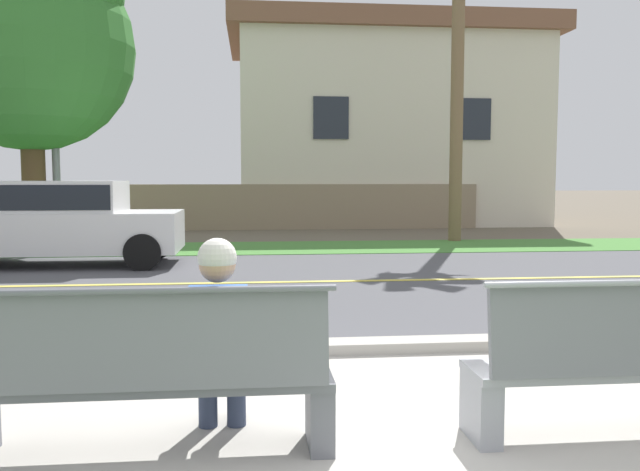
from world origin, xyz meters
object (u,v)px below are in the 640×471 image
object	(u,v)px
bench_left	(149,379)
streetlamp	(55,54)
seated_person_blue	(219,334)
shade_tree_left	(34,31)
car_white_near	(59,219)

from	to	relation	value
bench_left	streetlamp	size ratio (longest dim) A/B	0.28
seated_person_blue	streetlamp	distance (m)	12.18
bench_left	seated_person_blue	size ratio (longest dim) A/B	1.66
streetlamp	shade_tree_left	size ratio (longest dim) A/B	1.04
bench_left	streetlamp	world-z (taller)	streetlamp
seated_person_blue	shade_tree_left	xyz separation A→B (m)	(-4.24, 10.62, 3.94)
bench_left	shade_tree_left	size ratio (longest dim) A/B	0.29
car_white_near	streetlamp	world-z (taller)	streetlamp
seated_person_blue	car_white_near	size ratio (longest dim) A/B	0.29
bench_left	car_white_near	size ratio (longest dim) A/B	0.48
shade_tree_left	bench_left	bearing A→B (deg)	-70.34
car_white_near	streetlamp	xyz separation A→B (m)	(-0.66, 2.43, 3.36)
car_white_near	shade_tree_left	size ratio (longest dim) A/B	0.60
bench_left	seated_person_blue	world-z (taller)	seated_person_blue
car_white_near	streetlamp	size ratio (longest dim) A/B	0.58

